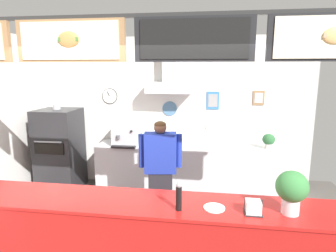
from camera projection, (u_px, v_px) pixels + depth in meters
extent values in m
cube|color=#9E9E99|center=(169.00, 113.00, 5.64)|extent=(5.30, 0.12, 2.86)
cube|color=white|center=(169.00, 114.00, 5.58)|extent=(5.26, 0.01, 2.82)
cylinder|color=black|center=(110.00, 96.00, 5.66)|extent=(0.30, 0.02, 0.30)
cylinder|color=white|center=(110.00, 96.00, 5.65)|extent=(0.28, 0.01, 0.28)
cube|color=black|center=(108.00, 94.00, 5.63)|extent=(0.06, 0.01, 0.10)
cylinder|color=beige|center=(130.00, 116.00, 5.68)|extent=(0.24, 0.02, 0.24)
cylinder|color=teal|center=(170.00, 109.00, 5.54)|extent=(0.28, 0.02, 0.28)
cylinder|color=white|center=(211.00, 124.00, 5.48)|extent=(0.25, 0.02, 0.25)
cube|color=teal|center=(213.00, 100.00, 5.40)|extent=(0.23, 0.02, 0.33)
cube|color=#959595|center=(213.00, 101.00, 5.39)|extent=(0.17, 0.01, 0.24)
cube|color=#997047|center=(259.00, 98.00, 5.27)|extent=(0.20, 0.02, 0.26)
cube|color=beige|center=(259.00, 98.00, 5.26)|extent=(0.15, 0.01, 0.18)
cube|color=silver|center=(169.00, 88.00, 5.28)|extent=(0.83, 0.40, 0.20)
cube|color=silver|center=(170.00, 60.00, 5.27)|extent=(0.24, 0.24, 0.77)
cube|color=#2D2D2D|center=(130.00, 16.00, 2.78)|extent=(4.85, 0.04, 0.04)
cube|color=#9E754C|center=(70.00, 41.00, 2.88)|extent=(1.12, 0.05, 0.41)
cube|color=#F2E5C6|center=(69.00, 41.00, 2.85)|extent=(1.00, 0.01, 0.36)
ellipsoid|color=tan|center=(69.00, 39.00, 2.84)|extent=(0.22, 0.04, 0.15)
cube|color=#51843D|center=(68.00, 39.00, 2.83)|extent=(0.21, 0.01, 0.04)
cube|color=black|center=(194.00, 39.00, 2.71)|extent=(1.12, 0.05, 0.41)
cube|color=black|center=(194.00, 39.00, 2.68)|extent=(1.00, 0.01, 0.36)
cube|color=black|center=(333.00, 37.00, 2.54)|extent=(1.12, 0.05, 0.41)
cube|color=#F2E5C6|center=(334.00, 37.00, 2.52)|extent=(1.00, 0.01, 0.36)
ellipsoid|color=#E5BC70|center=(335.00, 36.00, 2.50)|extent=(0.20, 0.04, 0.14)
cube|color=tan|center=(336.00, 35.00, 2.49)|extent=(0.19, 0.01, 0.04)
cube|color=#B21916|center=(129.00, 248.00, 2.96)|extent=(3.98, 0.57, 0.99)
cube|color=red|center=(128.00, 202.00, 2.86)|extent=(4.06, 0.60, 0.03)
cube|color=silver|center=(188.00, 170.00, 5.39)|extent=(3.34, 0.61, 0.90)
cube|color=#9FA1A5|center=(188.00, 184.00, 5.44)|extent=(3.17, 0.56, 0.02)
cube|color=#232326|center=(60.00, 150.00, 5.51)|extent=(0.73, 0.71, 1.54)
cube|color=black|center=(49.00, 149.00, 5.13)|extent=(0.55, 0.02, 0.20)
cube|color=#A3A5AD|center=(48.00, 142.00, 5.09)|extent=(0.51, 0.02, 0.02)
cylinder|color=#A3A5AD|center=(57.00, 107.00, 5.35)|extent=(0.14, 0.14, 0.10)
cube|color=#232328|center=(161.00, 199.00, 4.23)|extent=(0.36, 0.25, 0.84)
cube|color=#1E339E|center=(160.00, 153.00, 4.09)|extent=(0.47, 0.28, 0.56)
cylinder|color=#1E339E|center=(179.00, 151.00, 4.08)|extent=(0.08, 0.08, 0.48)
cylinder|color=#1E339E|center=(142.00, 151.00, 4.08)|extent=(0.08, 0.08, 0.48)
sphere|color=brown|center=(160.00, 127.00, 4.02)|extent=(0.18, 0.18, 0.18)
ellipsoid|color=#4C331E|center=(160.00, 125.00, 4.01)|extent=(0.17, 0.17, 0.10)
cube|color=#B7BABF|center=(128.00, 133.00, 5.39)|extent=(0.48, 0.48, 0.43)
cylinder|color=#4C4C51|center=(118.00, 137.00, 5.15)|extent=(0.06, 0.06, 0.06)
cube|color=black|center=(124.00, 147.00, 5.16)|extent=(0.43, 0.10, 0.04)
sphere|color=black|center=(131.00, 131.00, 5.10)|extent=(0.04, 0.04, 0.04)
cylinder|color=#4C4C51|center=(147.00, 142.00, 5.42)|extent=(0.10, 0.10, 0.07)
ellipsoid|color=#387A3D|center=(147.00, 137.00, 5.40)|extent=(0.18, 0.18, 0.16)
cylinder|color=beige|center=(268.00, 146.00, 5.10)|extent=(0.13, 0.13, 0.09)
ellipsoid|color=#2D6638|center=(269.00, 139.00, 5.08)|extent=(0.22, 0.22, 0.20)
cylinder|color=white|center=(214.00, 208.00, 2.69)|extent=(0.20, 0.20, 0.01)
cube|color=#262628|center=(253.00, 213.00, 2.60)|extent=(0.15, 0.15, 0.01)
cylinder|color=#262628|center=(244.00, 206.00, 2.60)|extent=(0.01, 0.01, 0.13)
cylinder|color=#262628|center=(262.00, 207.00, 2.58)|extent=(0.01, 0.01, 0.13)
cube|color=white|center=(253.00, 207.00, 2.59)|extent=(0.13, 0.13, 0.11)
cylinder|color=silver|center=(290.00, 205.00, 2.58)|extent=(0.16, 0.16, 0.16)
cylinder|color=gray|center=(290.00, 210.00, 2.59)|extent=(0.14, 0.14, 0.05)
ellipsoid|color=#387A3D|center=(292.00, 186.00, 2.55)|extent=(0.28, 0.28, 0.28)
cylinder|color=black|center=(179.00, 199.00, 2.64)|extent=(0.06, 0.06, 0.22)
sphere|color=gray|center=(179.00, 185.00, 2.61)|extent=(0.05, 0.05, 0.05)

